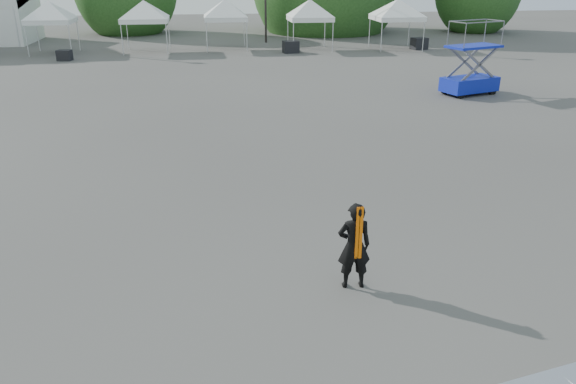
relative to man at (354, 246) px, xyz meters
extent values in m
plane|color=#474442|center=(-0.88, 3.03, -0.82)|extent=(120.00, 120.00, 0.00)
cylinder|color=#382314|center=(-8.88, 43.03, 0.32)|extent=(0.36, 0.36, 2.27)
cylinder|color=#382314|center=(8.12, 42.03, 0.58)|extent=(0.36, 0.36, 2.80)
cylinder|color=#382314|center=(21.12, 40.03, 0.23)|extent=(0.36, 0.36, 2.10)
cylinder|color=silver|center=(-13.67, 29.95, 0.18)|extent=(0.06, 0.06, 2.00)
cylinder|color=silver|center=(-11.03, 29.95, 0.18)|extent=(0.06, 0.06, 2.00)
cylinder|color=silver|center=(-13.67, 32.59, 0.18)|extent=(0.06, 0.06, 2.00)
cylinder|color=silver|center=(-11.03, 32.59, 0.18)|extent=(0.06, 0.06, 2.00)
cube|color=white|center=(-12.35, 31.27, 1.26)|extent=(2.84, 2.84, 0.30)
pyramid|color=white|center=(-12.35, 31.27, 2.51)|extent=(4.02, 4.02, 1.10)
cylinder|color=silver|center=(-7.77, 29.80, 0.18)|extent=(0.06, 0.06, 2.00)
cylinder|color=silver|center=(-4.93, 29.80, 0.18)|extent=(0.06, 0.06, 2.00)
cylinder|color=silver|center=(-7.77, 32.64, 0.18)|extent=(0.06, 0.06, 2.00)
cylinder|color=silver|center=(-4.93, 32.64, 0.18)|extent=(0.06, 0.06, 2.00)
cube|color=white|center=(-6.35, 31.22, 1.26)|extent=(3.04, 3.04, 0.30)
pyramid|color=white|center=(-6.35, 31.22, 2.51)|extent=(4.30, 4.30, 1.10)
cylinder|color=silver|center=(-2.34, 30.35, 0.18)|extent=(0.06, 0.06, 2.00)
cylinder|color=silver|center=(0.34, 30.35, 0.18)|extent=(0.06, 0.06, 2.00)
cylinder|color=silver|center=(-2.34, 33.02, 0.18)|extent=(0.06, 0.06, 2.00)
cylinder|color=silver|center=(0.34, 33.02, 0.18)|extent=(0.06, 0.06, 2.00)
cube|color=white|center=(-1.00, 31.68, 1.26)|extent=(2.87, 2.87, 0.30)
cylinder|color=silver|center=(3.37, 29.41, 0.18)|extent=(0.06, 0.06, 2.00)
cylinder|color=silver|center=(6.04, 29.41, 0.18)|extent=(0.06, 0.06, 2.00)
cylinder|color=silver|center=(3.37, 32.08, 0.18)|extent=(0.06, 0.06, 2.00)
cylinder|color=silver|center=(6.04, 32.08, 0.18)|extent=(0.06, 0.06, 2.00)
cube|color=white|center=(4.71, 30.75, 1.26)|extent=(2.87, 2.87, 0.30)
cylinder|color=silver|center=(9.24, 28.81, 0.18)|extent=(0.06, 0.06, 2.00)
cylinder|color=silver|center=(12.18, 28.81, 0.18)|extent=(0.06, 0.06, 2.00)
cylinder|color=silver|center=(9.24, 31.76, 0.18)|extent=(0.06, 0.06, 2.00)
cylinder|color=silver|center=(12.18, 31.76, 0.18)|extent=(0.06, 0.06, 2.00)
cube|color=white|center=(10.71, 30.29, 1.26)|extent=(3.14, 3.14, 0.30)
imported|color=black|center=(0.00, 0.00, 0.00)|extent=(0.61, 0.42, 1.64)
cube|color=#FF6805|center=(0.00, -0.16, 0.32)|extent=(0.13, 0.02, 0.98)
cube|color=#0D1FAB|center=(9.27, 15.29, -0.35)|extent=(2.76, 1.98, 0.62)
cube|color=#0D1FAB|center=(9.27, 15.29, 1.30)|extent=(2.64, 1.90, 0.10)
cylinder|color=black|center=(8.55, 14.50, -0.63)|extent=(0.40, 0.27, 0.37)
cylinder|color=black|center=(10.32, 15.10, -0.63)|extent=(0.40, 0.27, 0.37)
cylinder|color=black|center=(8.22, 15.48, -0.63)|extent=(0.40, 0.27, 0.37)
cylinder|color=black|center=(9.98, 16.08, -0.63)|extent=(0.40, 0.27, 0.37)
cube|color=black|center=(-11.05, 28.03, -0.50)|extent=(0.92, 0.77, 0.64)
cube|color=black|center=(3.18, 29.34, -0.43)|extent=(1.10, 0.91, 0.78)
cube|color=black|center=(12.29, 29.78, -0.43)|extent=(1.17, 1.00, 0.79)
camera|label=1|loc=(-2.40, -8.58, 4.59)|focal=35.00mm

